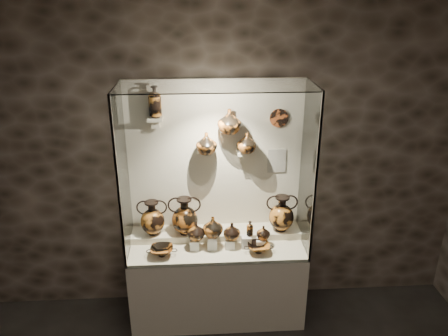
{
  "coord_description": "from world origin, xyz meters",
  "views": [
    {
      "loc": [
        -0.16,
        -1.48,
        3.14
      ],
      "look_at": [
        0.07,
        2.24,
        1.62
      ],
      "focal_mm": 35.0,
      "sensor_mm": 36.0,
      "label": 1
    }
  ],
  "objects_px": {
    "jug_e": "(263,232)",
    "jug_b": "(213,227)",
    "ovoid_vase_b": "(229,121)",
    "lekythos_tall": "(155,100)",
    "amphora_left": "(152,218)",
    "lekythos_small": "(250,228)",
    "ovoid_vase_c": "(247,143)",
    "jug_c": "(232,231)",
    "amphora_right": "(282,213)",
    "amphora_mid": "(185,216)",
    "kylix_left": "(162,251)",
    "jug_a": "(196,231)",
    "kylix_right": "(259,247)",
    "ovoid_vase_a": "(206,143)"
  },
  "relations": [
    {
      "from": "jug_e",
      "to": "jug_b",
      "type": "bearing_deg",
      "value": 165.75
    },
    {
      "from": "kylix_left",
      "to": "lekythos_small",
      "type": "bearing_deg",
      "value": -17.38
    },
    {
      "from": "lekythos_small",
      "to": "ovoid_vase_c",
      "type": "relative_size",
      "value": 0.89
    },
    {
      "from": "amphora_left",
      "to": "jug_a",
      "type": "relative_size",
      "value": 1.98
    },
    {
      "from": "jug_a",
      "to": "kylix_left",
      "type": "height_order",
      "value": "jug_a"
    },
    {
      "from": "amphora_mid",
      "to": "jug_a",
      "type": "height_order",
      "value": "amphora_mid"
    },
    {
      "from": "jug_e",
      "to": "ovoid_vase_b",
      "type": "height_order",
      "value": "ovoid_vase_b"
    },
    {
      "from": "kylix_left",
      "to": "ovoid_vase_c",
      "type": "bearing_deg",
      "value": -2.15
    },
    {
      "from": "jug_b",
      "to": "ovoid_vase_c",
      "type": "distance_m",
      "value": 0.86
    },
    {
      "from": "amphora_mid",
      "to": "kylix_left",
      "type": "relative_size",
      "value": 1.4
    },
    {
      "from": "jug_b",
      "to": "ovoid_vase_c",
      "type": "xyz_separation_m",
      "value": [
        0.33,
        0.23,
        0.75
      ]
    },
    {
      "from": "amphora_right",
      "to": "lekythos_tall",
      "type": "bearing_deg",
      "value": 169.37
    },
    {
      "from": "amphora_right",
      "to": "jug_c",
      "type": "bearing_deg",
      "value": -167.58
    },
    {
      "from": "ovoid_vase_b",
      "to": "lekythos_tall",
      "type": "bearing_deg",
      "value": -170.22
    },
    {
      "from": "jug_b",
      "to": "ovoid_vase_c",
      "type": "bearing_deg",
      "value": 22.64
    },
    {
      "from": "lekythos_tall",
      "to": "ovoid_vase_a",
      "type": "bearing_deg",
      "value": -5.04
    },
    {
      "from": "amphora_mid",
      "to": "kylix_left",
      "type": "height_order",
      "value": "amphora_mid"
    },
    {
      "from": "ovoid_vase_c",
      "to": "lekythos_tall",
      "type": "bearing_deg",
      "value": 173.77
    },
    {
      "from": "lekythos_small",
      "to": "ovoid_vase_a",
      "type": "relative_size",
      "value": 0.84
    },
    {
      "from": "amphora_left",
      "to": "lekythos_small",
      "type": "height_order",
      "value": "amphora_left"
    },
    {
      "from": "jug_a",
      "to": "jug_b",
      "type": "bearing_deg",
      "value": -17.47
    },
    {
      "from": "ovoid_vase_b",
      "to": "amphora_left",
      "type": "bearing_deg",
      "value": -163.96
    },
    {
      "from": "jug_c",
      "to": "ovoid_vase_c",
      "type": "height_order",
      "value": "ovoid_vase_c"
    },
    {
      "from": "jug_e",
      "to": "lekythos_small",
      "type": "distance_m",
      "value": 0.14
    },
    {
      "from": "amphora_left",
      "to": "jug_a",
      "type": "bearing_deg",
      "value": -44.09
    },
    {
      "from": "ovoid_vase_b",
      "to": "kylix_left",
      "type": "bearing_deg",
      "value": -139.84
    },
    {
      "from": "amphora_left",
      "to": "ovoid_vase_a",
      "type": "distance_m",
      "value": 0.92
    },
    {
      "from": "amphora_right",
      "to": "ovoid_vase_c",
      "type": "height_order",
      "value": "ovoid_vase_c"
    },
    {
      "from": "jug_c",
      "to": "ovoid_vase_b",
      "type": "relative_size",
      "value": 0.74
    },
    {
      "from": "jug_b",
      "to": "lekythos_small",
      "type": "relative_size",
      "value": 1.17
    },
    {
      "from": "jug_a",
      "to": "jug_b",
      "type": "relative_size",
      "value": 0.89
    },
    {
      "from": "jug_a",
      "to": "kylix_left",
      "type": "relative_size",
      "value": 0.65
    },
    {
      "from": "amphora_mid",
      "to": "jug_e",
      "type": "distance_m",
      "value": 0.78
    },
    {
      "from": "jug_b",
      "to": "jug_e",
      "type": "xyz_separation_m",
      "value": [
        0.49,
        0.0,
        -0.08
      ]
    },
    {
      "from": "lekythos_tall",
      "to": "ovoid_vase_c",
      "type": "bearing_deg",
      "value": -2.71
    },
    {
      "from": "lekythos_tall",
      "to": "jug_b",
      "type": "bearing_deg",
      "value": -28.28
    },
    {
      "from": "jug_e",
      "to": "lekythos_tall",
      "type": "xyz_separation_m",
      "value": [
        -0.99,
        0.26,
        1.25
      ]
    },
    {
      "from": "amphora_mid",
      "to": "jug_e",
      "type": "height_order",
      "value": "amphora_mid"
    },
    {
      "from": "kylix_right",
      "to": "kylix_left",
      "type": "bearing_deg",
      "value": -155.61
    },
    {
      "from": "jug_c",
      "to": "ovoid_vase_b",
      "type": "height_order",
      "value": "ovoid_vase_b"
    },
    {
      "from": "kylix_left",
      "to": "jug_b",
      "type": "bearing_deg",
      "value": -11.98
    },
    {
      "from": "amphora_left",
      "to": "jug_c",
      "type": "bearing_deg",
      "value": -34.23
    },
    {
      "from": "jug_a",
      "to": "lekythos_small",
      "type": "height_order",
      "value": "lekythos_small"
    },
    {
      "from": "amphora_mid",
      "to": "jug_a",
      "type": "relative_size",
      "value": 2.14
    },
    {
      "from": "jug_b",
      "to": "ovoid_vase_b",
      "type": "height_order",
      "value": "ovoid_vase_b"
    },
    {
      "from": "lekythos_small",
      "to": "jug_a",
      "type": "bearing_deg",
      "value": 171.95
    },
    {
      "from": "ovoid_vase_c",
      "to": "ovoid_vase_b",
      "type": "bearing_deg",
      "value": -178.54
    },
    {
      "from": "jug_a",
      "to": "amphora_mid",
      "type": "bearing_deg",
      "value": 105.05
    },
    {
      "from": "amphora_left",
      "to": "kylix_right",
      "type": "bearing_deg",
      "value": -37.0
    },
    {
      "from": "amphora_left",
      "to": "lekythos_tall",
      "type": "distance_m",
      "value": 1.16
    }
  ]
}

